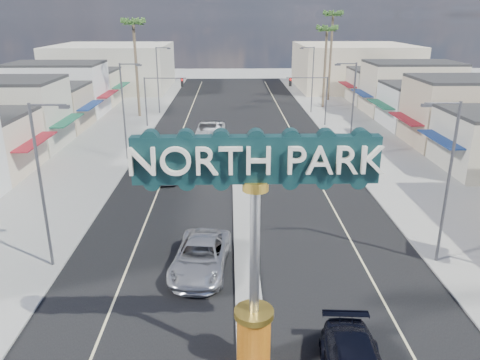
{
  "coord_description": "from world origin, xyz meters",
  "views": [
    {
      "loc": [
        -0.86,
        -12.82,
        13.03
      ],
      "look_at": [
        -0.3,
        11.7,
        4.35
      ],
      "focal_mm": 35.0,
      "sensor_mm": 36.0,
      "label": 1
    }
  ],
  "objects_px": {
    "streetlight_l_mid": "(125,107)",
    "streetlight_r_near": "(446,176)",
    "car_parked_left": "(166,170)",
    "palm_right_far": "(333,19)",
    "streetlight_r_far": "(312,76)",
    "streetlight_l_near": "(43,179)",
    "city_bus": "(209,148)",
    "gateway_sign": "(255,230)",
    "traffic_signal_left": "(160,92)",
    "streetlight_l_far": "(159,77)",
    "palm_left_far": "(133,28)",
    "car_parked_right": "(330,147)",
    "palm_right_mid": "(327,33)",
    "suv_left": "(201,257)",
    "streetlight_r_mid": "(351,106)",
    "traffic_signal_right": "(312,91)"
  },
  "relations": [
    {
      "from": "gateway_sign",
      "to": "streetlight_r_mid",
      "type": "bearing_deg",
      "value": 69.58
    },
    {
      "from": "streetlight_l_near",
      "to": "streetlight_l_mid",
      "type": "bearing_deg",
      "value": 90.0
    },
    {
      "from": "palm_right_mid",
      "to": "suv_left",
      "type": "distance_m",
      "value": 50.06
    },
    {
      "from": "streetlight_l_mid",
      "to": "streetlight_r_mid",
      "type": "bearing_deg",
      "value": 0.0
    },
    {
      "from": "suv_left",
      "to": "car_parked_left",
      "type": "relative_size",
      "value": 1.25
    },
    {
      "from": "palm_right_far",
      "to": "suv_left",
      "type": "distance_m",
      "value": 56.61
    },
    {
      "from": "traffic_signal_left",
      "to": "streetlight_l_mid",
      "type": "bearing_deg",
      "value": -95.1
    },
    {
      "from": "streetlight_r_mid",
      "to": "traffic_signal_left",
      "type": "bearing_deg",
      "value": 144.5
    },
    {
      "from": "streetlight_l_far",
      "to": "streetlight_r_near",
      "type": "height_order",
      "value": "same"
    },
    {
      "from": "gateway_sign",
      "to": "traffic_signal_right",
      "type": "relative_size",
      "value": 1.53
    },
    {
      "from": "streetlight_l_mid",
      "to": "palm_right_mid",
      "type": "relative_size",
      "value": 0.74
    },
    {
      "from": "streetlight_l_far",
      "to": "car_parked_right",
      "type": "xyz_separation_m",
      "value": [
        19.43,
        -20.5,
        -4.38
      ]
    },
    {
      "from": "palm_left_far",
      "to": "suv_left",
      "type": "height_order",
      "value": "palm_left_far"
    },
    {
      "from": "traffic_signal_right",
      "to": "palm_right_mid",
      "type": "xyz_separation_m",
      "value": [
        3.82,
        12.01,
        6.33
      ]
    },
    {
      "from": "streetlight_r_near",
      "to": "streetlight_r_mid",
      "type": "height_order",
      "value": "same"
    },
    {
      "from": "traffic_signal_left",
      "to": "car_parked_left",
      "type": "bearing_deg",
      "value": -81.37
    },
    {
      "from": "palm_right_mid",
      "to": "car_parked_left",
      "type": "xyz_separation_m",
      "value": [
        -19.22,
        -31.56,
        -9.78
      ]
    },
    {
      "from": "streetlight_r_far",
      "to": "car_parked_right",
      "type": "distance_m",
      "value": 21.01
    },
    {
      "from": "streetlight_l_mid",
      "to": "streetlight_r_near",
      "type": "distance_m",
      "value": 28.9
    },
    {
      "from": "gateway_sign",
      "to": "streetlight_l_far",
      "type": "distance_m",
      "value": 51.1
    },
    {
      "from": "traffic_signal_right",
      "to": "car_parked_right",
      "type": "distance_m",
      "value": 13.0
    },
    {
      "from": "traffic_signal_left",
      "to": "suv_left",
      "type": "distance_m",
      "value": 35.41
    },
    {
      "from": "streetlight_l_mid",
      "to": "streetlight_r_far",
      "type": "xyz_separation_m",
      "value": [
        20.87,
        22.0,
        0.0
      ]
    },
    {
      "from": "traffic_signal_right",
      "to": "palm_right_far",
      "type": "bearing_deg",
      "value": 72.1
    },
    {
      "from": "traffic_signal_left",
      "to": "streetlight_r_mid",
      "type": "relative_size",
      "value": 0.67
    },
    {
      "from": "car_parked_left",
      "to": "streetlight_l_near",
      "type": "bearing_deg",
      "value": -111.33
    },
    {
      "from": "car_parked_left",
      "to": "palm_right_far",
      "type": "bearing_deg",
      "value": 55.47
    },
    {
      "from": "traffic_signal_left",
      "to": "car_parked_left",
      "type": "height_order",
      "value": "traffic_signal_left"
    },
    {
      "from": "traffic_signal_left",
      "to": "car_parked_right",
      "type": "relative_size",
      "value": 1.43
    },
    {
      "from": "traffic_signal_right",
      "to": "car_parked_left",
      "type": "height_order",
      "value": "traffic_signal_right"
    },
    {
      "from": "palm_right_far",
      "to": "car_parked_right",
      "type": "relative_size",
      "value": 3.37
    },
    {
      "from": "traffic_signal_left",
      "to": "streetlight_r_mid",
      "type": "distance_m",
      "value": 24.11
    },
    {
      "from": "palm_right_far",
      "to": "car_parked_right",
      "type": "xyz_separation_m",
      "value": [
        -6.0,
        -30.5,
        -11.7
      ]
    },
    {
      "from": "palm_right_mid",
      "to": "city_bus",
      "type": "xyz_separation_m",
      "value": [
        -15.79,
        -27.57,
        -9.05
      ]
    },
    {
      "from": "streetlight_r_far",
      "to": "palm_left_far",
      "type": "relative_size",
      "value": 0.69
    },
    {
      "from": "city_bus",
      "to": "streetlight_l_mid",
      "type": "bearing_deg",
      "value": 170.31
    },
    {
      "from": "streetlight_r_far",
      "to": "car_parked_right",
      "type": "height_order",
      "value": "streetlight_r_far"
    },
    {
      "from": "palm_right_far",
      "to": "car_parked_right",
      "type": "bearing_deg",
      "value": -101.13
    },
    {
      "from": "palm_right_mid",
      "to": "palm_left_far",
      "type": "bearing_deg",
      "value": -167.01
    },
    {
      "from": "streetlight_l_far",
      "to": "palm_left_far",
      "type": "height_order",
      "value": "palm_left_far"
    },
    {
      "from": "gateway_sign",
      "to": "palm_left_far",
      "type": "relative_size",
      "value": 0.7
    },
    {
      "from": "streetlight_l_mid",
      "to": "car_parked_left",
      "type": "distance_m",
      "value": 8.16
    },
    {
      "from": "streetlight_r_near",
      "to": "palm_right_far",
      "type": "height_order",
      "value": "palm_right_far"
    },
    {
      "from": "gateway_sign",
      "to": "traffic_signal_left",
      "type": "xyz_separation_m",
      "value": [
        -9.18,
        42.02,
        -1.65
      ]
    },
    {
      "from": "palm_right_far",
      "to": "city_bus",
      "type": "relative_size",
      "value": 1.27
    },
    {
      "from": "streetlight_l_mid",
      "to": "streetlight_l_far",
      "type": "height_order",
      "value": "same"
    },
    {
      "from": "palm_left_far",
      "to": "car_parked_left",
      "type": "distance_m",
      "value": 28.51
    },
    {
      "from": "car_parked_left",
      "to": "car_parked_right",
      "type": "distance_m",
      "value": 16.78
    },
    {
      "from": "car_parked_left",
      "to": "traffic_signal_left",
      "type": "bearing_deg",
      "value": 93.56
    },
    {
      "from": "gateway_sign",
      "to": "streetlight_r_far",
      "type": "height_order",
      "value": "gateway_sign"
    }
  ]
}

